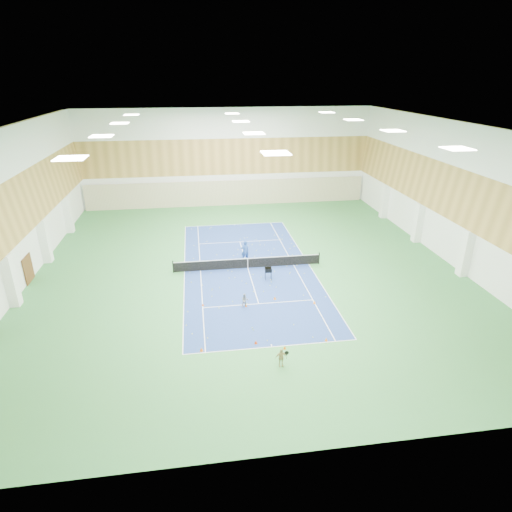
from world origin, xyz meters
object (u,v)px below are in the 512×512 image
Objects in this scene: coach at (245,251)px; child_apron at (281,358)px; tennis_net at (248,262)px; child_court at (245,300)px; ball_cart at (268,273)px.

coach is 1.68× the size of child_apron.
tennis_net is 12.04× the size of child_court.
child_apron is at bearing -82.23° from child_court.
child_court is (-1.02, -8.27, -0.45)m from coach.
child_court is (-1.06, -6.69, -0.02)m from tennis_net.
tennis_net is at bearing 78.92° from child_court.
ball_cart is (2.46, 4.31, -0.03)m from child_court.
coach reaches higher than ball_cart.
tennis_net is 2.76m from ball_cart.
coach is at bearing 80.88° from child_court.
child_court is 7.21m from child_apron.
tennis_net is 13.79m from child_apron.
child_apron is at bearing -93.26° from ball_cart.
child_court is 0.91× the size of child_apron.
child_apron is at bearing -89.25° from tennis_net.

